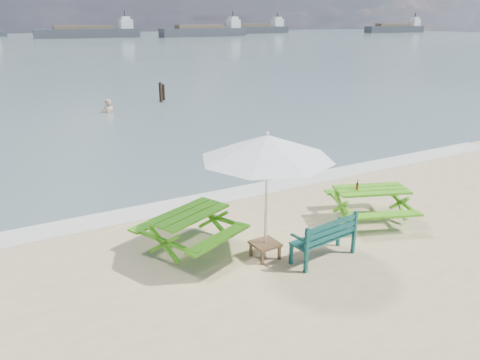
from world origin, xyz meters
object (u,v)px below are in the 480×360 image
picnic_table_right (370,205)px  beer_bottle (357,187)px  swimmer (109,117)px  patio_umbrella (267,147)px  park_bench (323,246)px  side_table (265,250)px  picnic_table_left (190,231)px

picnic_table_right → beer_bottle: 0.61m
picnic_table_right → beer_bottle: beer_bottle is taller
picnic_table_right → swimmer: bearing=96.5°
patio_umbrella → beer_bottle: bearing=9.3°
picnic_table_right → swimmer: (-1.86, 16.32, -0.62)m
park_bench → patio_umbrella: (-0.97, 0.58, 1.99)m
patio_umbrella → park_bench: bearing=-30.8°
park_bench → patio_umbrella: 2.29m
beer_bottle → side_table: bearing=-170.7°
patio_umbrella → picnic_table_left: bearing=135.9°
park_bench → picnic_table_right: bearing=23.3°
side_table → beer_bottle: (2.74, 0.45, 0.69)m
park_bench → side_table: 1.13m
picnic_table_left → side_table: size_ratio=4.56×
park_bench → swimmer: 17.25m
picnic_table_right → swimmer: 16.44m
picnic_table_left → side_table: bearing=-44.1°
patio_umbrella → beer_bottle: (2.74, 0.45, -1.39)m
side_table → park_bench: bearing=-30.8°
picnic_table_left → patio_umbrella: 2.44m
picnic_table_left → beer_bottle: 3.95m
picnic_table_right → side_table: (-3.10, -0.34, -0.21)m
picnic_table_right → side_table: picnic_table_right is taller
park_bench → beer_bottle: size_ratio=6.11×
side_table → swimmer: 16.71m
park_bench → swimmer: bearing=89.1°
swimmer → beer_bottle: bearing=-84.7°
swimmer → park_bench: bearing=-90.9°
swimmer → patio_umbrella: bearing=-94.3°
park_bench → swimmer: size_ratio=0.78×
picnic_table_left → park_bench: park_bench is taller
picnic_table_right → park_bench: (-2.13, -0.91, -0.11)m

